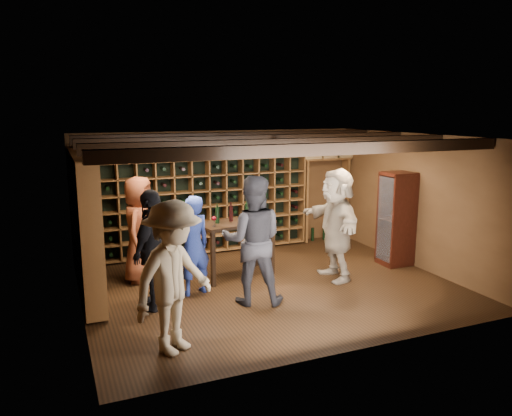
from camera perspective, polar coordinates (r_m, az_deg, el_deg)
name	(u,v)px	position (r m, az deg, el deg)	size (l,w,h in m)	color
ground	(270,286)	(8.53, 1.57, -8.89)	(6.00, 6.00, 0.00)	black
room_shell	(269,142)	(8.07, 1.52, 7.58)	(6.00, 6.00, 6.00)	brown
wine_rack_back	(200,199)	(10.18, -6.47, 1.08)	(4.65, 0.30, 2.20)	brown
wine_rack_left	(86,224)	(8.34, -18.90, -1.73)	(0.30, 2.65, 2.20)	brown
crate_shelf	(326,171)	(11.26, 8.02, 4.17)	(1.20, 0.32, 2.07)	brown
display_cabinet	(396,221)	(9.83, 15.72, -1.39)	(0.55, 0.50, 1.75)	black
man_blue_shirt	(193,245)	(8.01, -7.19, -4.26)	(0.59, 0.39, 1.61)	navy
man_grey_suit	(253,240)	(7.55, -0.39, -3.71)	(0.96, 0.75, 1.97)	black
guest_red_floral	(140,229)	(8.75, -13.17, -2.40)	(0.89, 0.58, 1.83)	maroon
guest_woman_black	(154,250)	(7.50, -11.63, -4.69)	(1.06, 0.44, 1.81)	black
guest_khaki	(173,278)	(6.12, -9.41, -7.88)	(1.22, 0.70, 1.89)	#9D8B6C
guest_beige	(336,224)	(8.76, 9.14, -1.83)	(1.81, 0.58, 1.95)	gray
tasting_table	(235,229)	(8.80, -2.38, -2.37)	(1.42, 0.90, 1.27)	black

